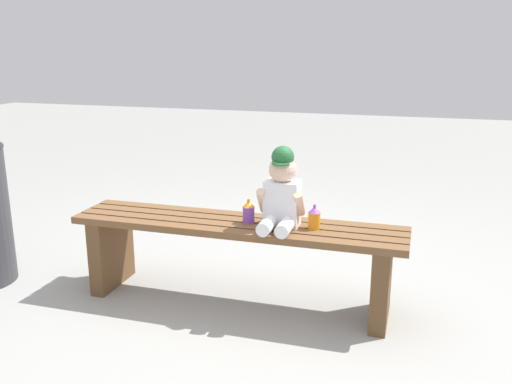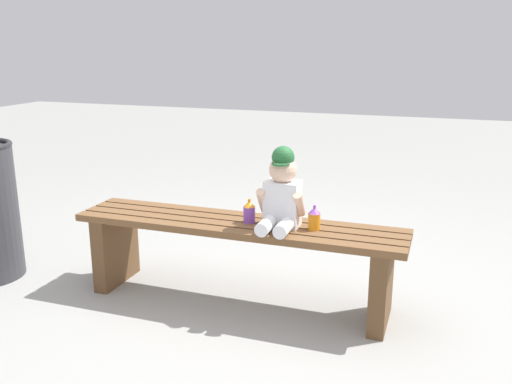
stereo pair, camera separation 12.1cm
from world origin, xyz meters
name	(u,v)px [view 1 (the left image)]	position (x,y,z in m)	size (l,w,h in m)	color
ground_plane	(237,301)	(0.00, 0.00, 0.00)	(16.00, 16.00, 0.00)	#999993
park_bench	(237,247)	(0.00, 0.00, 0.30)	(1.72, 0.35, 0.44)	brown
child_figure	(282,192)	(0.24, -0.01, 0.62)	(0.23, 0.27, 0.40)	white
sippy_cup_left	(249,211)	(0.06, 0.01, 0.50)	(0.06, 0.06, 0.12)	#8C4CCC
sippy_cup_right	(314,217)	(0.40, 0.01, 0.50)	(0.06, 0.06, 0.12)	orange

